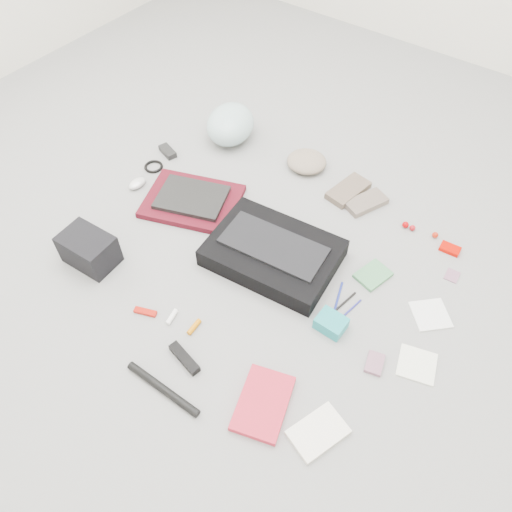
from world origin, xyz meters
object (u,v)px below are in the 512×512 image
Objects in this scene: messenger_bag at (273,253)px; accordion_wallet at (331,323)px; camera_bag at (89,249)px; laptop at (192,197)px; book_red at (263,403)px; bike_helmet at (230,124)px.

accordion_wallet is at bearing -27.30° from messenger_bag.
camera_bag is 0.99m from accordion_wallet.
accordion_wallet reaches higher than laptop.
messenger_bag is at bearing 33.20° from camera_bag.
laptop is 0.50m from camera_bag.
laptop is at bearing 73.54° from camera_bag.
book_red is at bearing -64.18° from messenger_bag.
accordion_wallet is (0.02, 0.39, 0.01)m from book_red.
book_red is 0.39m from accordion_wallet.
book_red is at bearing -67.20° from bike_helmet.
messenger_bag is 0.73m from camera_bag.
camera_bag is 0.92m from book_red.
book_red is (0.92, -0.08, -0.06)m from camera_bag.
accordion_wallet is (0.83, -0.18, -0.01)m from laptop.
bike_helmet is 1.18m from accordion_wallet.
messenger_bag reaches higher than accordion_wallet.
laptop is 2.80× the size of accordion_wallet.
camera_bag is at bearing -149.73° from messenger_bag.
messenger_bag is at bearing -26.17° from laptop.
book_red is (0.81, -0.57, -0.03)m from laptop.
laptop is 0.99m from book_red.
laptop is (-0.48, 0.05, -0.00)m from messenger_bag.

